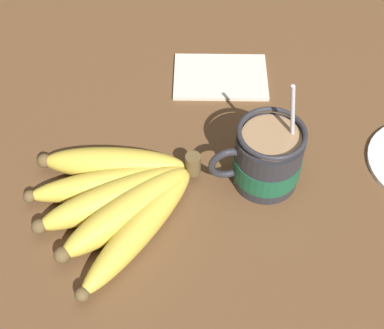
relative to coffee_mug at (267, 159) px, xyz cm
name	(u,v)px	position (x,y,z in cm)	size (l,w,h in cm)	color
table	(241,176)	(2.31, -2.07, -5.56)	(133.89, 133.89, 2.85)	brown
coffee_mug	(267,159)	(0.00, 0.00, 0.00)	(11.99, 8.64, 16.17)	#28282D
banana_bunch	(120,195)	(18.68, 0.24, -2.11)	(22.48, 22.91, 4.37)	brown
napkin	(220,77)	(0.83, -19.98, -3.83)	(16.08, 12.88, 0.60)	beige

